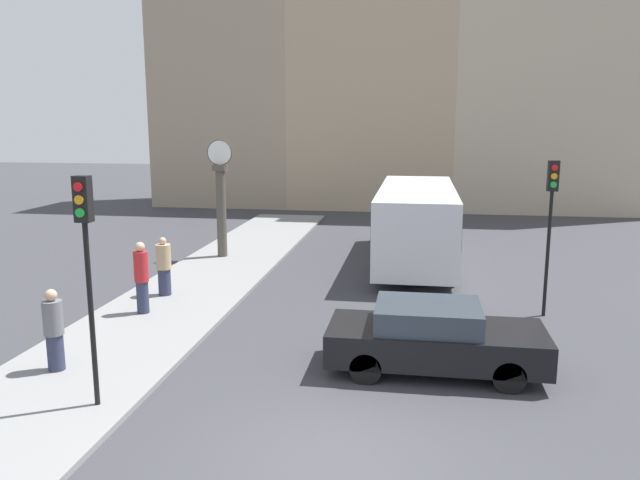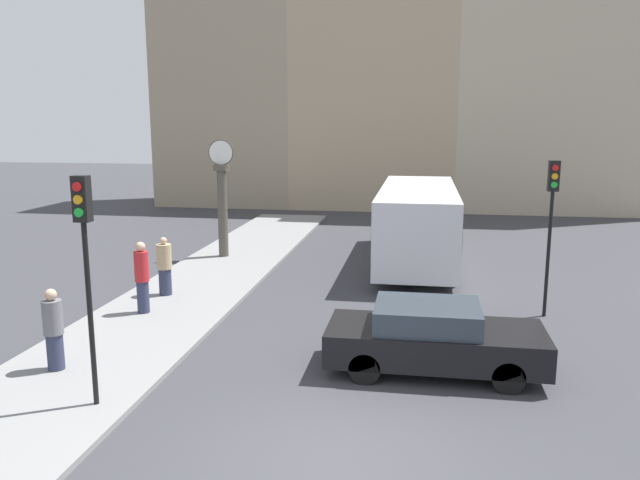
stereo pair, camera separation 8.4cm
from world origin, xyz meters
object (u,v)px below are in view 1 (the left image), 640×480
Objects in this scene: traffic_light_far at (551,206)px; traffic_light_near at (86,244)px; pedestrian_tan_coat at (164,267)px; pedestrian_grey_jacket at (54,330)px; sedan_car at (434,337)px; pedestrian_red_top at (142,277)px; bus_distant at (416,220)px; street_clock at (221,201)px.

traffic_light_near is at bearing -142.04° from traffic_light_far.
pedestrian_grey_jacket is at bearing -89.74° from pedestrian_tan_coat.
pedestrian_red_top reaches higher than sedan_car.
traffic_light_far is at bearing 37.96° from traffic_light_near.
bus_distant is at bearing 57.79° from pedestrian_grey_jacket.
pedestrian_tan_coat is at bearing 90.26° from pedestrian_grey_jacket.
bus_distant is (-0.43, 9.62, 0.84)m from sedan_car.
street_clock reaches higher than pedestrian_tan_coat.
sedan_car is at bearing -125.21° from traffic_light_far.
pedestrian_red_top is at bearing -86.11° from pedestrian_tan_coat.
traffic_light_near is 0.99× the size of traffic_light_far.
traffic_light_far is at bearing 54.79° from sedan_car.
traffic_light_far is at bearing 28.10° from pedestrian_grey_jacket.
pedestrian_red_top is at bearing -133.44° from bus_distant.
street_clock reaches higher than pedestrian_red_top.
bus_distant is at bearing 46.56° from pedestrian_red_top.
street_clock is at bearing 90.68° from pedestrian_red_top.
sedan_car is at bearing 24.80° from traffic_light_near.
traffic_light_near is at bearing -39.87° from pedestrian_grey_jacket.
pedestrian_tan_coat is at bearing 103.23° from traffic_light_near.
bus_distant reaches higher than pedestrian_tan_coat.
bus_distant is 5.31× the size of pedestrian_grey_jacket.
street_clock is 6.93m from pedestrian_red_top.
pedestrian_grey_jacket is (-0.01, -10.62, -1.20)m from street_clock.
pedestrian_tan_coat is (-0.03, 5.44, -0.00)m from pedestrian_grey_jacket.
sedan_car is 0.49× the size of bus_distant.
sedan_car is 8.42m from pedestrian_tan_coat.
pedestrian_tan_coat is at bearing 151.11° from sedan_car.
street_clock is at bearing 89.64° from pedestrian_tan_coat.
bus_distant is at bearing 38.61° from pedestrian_tan_coat.
pedestrian_tan_coat is (-1.59, 6.74, -2.02)m from traffic_light_near.
bus_distant is 13.48m from traffic_light_near.
pedestrian_grey_jacket is (-10.24, -5.47, -1.92)m from traffic_light_far.
pedestrian_grey_jacket is at bearing -122.21° from bus_distant.
traffic_light_far reaches higher than pedestrian_red_top.
street_clock is 10.69m from pedestrian_grey_jacket.
pedestrian_red_top is at bearing 106.18° from traffic_light_near.
street_clock is at bearing 153.27° from traffic_light_far.
traffic_light_near is 2.86m from pedestrian_grey_jacket.
traffic_light_near reaches higher than pedestrian_grey_jacket.
pedestrian_grey_jacket is at bearing -91.34° from pedestrian_red_top.
bus_distant is at bearing 66.43° from traffic_light_near.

